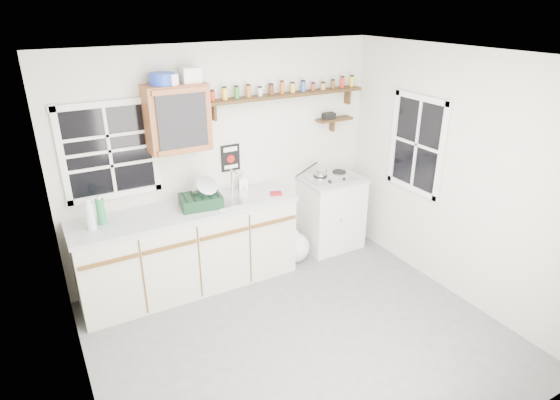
{
  "coord_description": "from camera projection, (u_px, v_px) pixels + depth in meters",
  "views": [
    {
      "loc": [
        -1.87,
        -2.96,
        2.89
      ],
      "look_at": [
        0.09,
        0.55,
        1.15
      ],
      "focal_mm": 30.0,
      "sensor_mm": 36.0,
      "label": 1
    }
  ],
  "objects": [
    {
      "name": "room",
      "position": [
        302.0,
        215.0,
        3.86
      ],
      "size": [
        3.64,
        3.24,
        2.54
      ],
      "color": "#545456",
      "rests_on": "ground"
    },
    {
      "name": "warning_sign",
      "position": [
        231.0,
        158.0,
        5.15
      ],
      "size": [
        0.22,
        0.02,
        0.3
      ],
      "color": "black",
      "rests_on": "wall_back"
    },
    {
      "name": "saucepan",
      "position": [
        320.0,
        172.0,
        5.47
      ],
      "size": [
        0.36,
        0.16,
        0.16
      ],
      "rotation": [
        0.0,
        0.0,
        -0.05
      ],
      "color": "silver",
      "rests_on": "hotplate"
    },
    {
      "name": "upper_cabinet_clutter",
      "position": [
        173.0,
        78.0,
        4.39
      ],
      "size": [
        0.49,
        0.24,
        0.14
      ],
      "color": "#1B38B0",
      "rests_on": "upper_cabinet"
    },
    {
      "name": "soap_bottle",
      "position": [
        243.0,
        180.0,
        5.22
      ],
      "size": [
        0.13,
        0.13,
        0.21
      ],
      "primitive_type": "imported",
      "rotation": [
        0.0,
        0.0,
        -0.39
      ],
      "color": "white",
      "rests_on": "main_cabinet"
    },
    {
      "name": "dish_rack",
      "position": [
        202.0,
        197.0,
        4.79
      ],
      "size": [
        0.45,
        0.36,
        0.31
      ],
      "rotation": [
        0.0,
        0.0,
        -0.13
      ],
      "color": "black",
      "rests_on": "main_cabinet"
    },
    {
      "name": "right_cabinet",
      "position": [
        331.0,
        212.0,
        5.8
      ],
      "size": [
        0.73,
        0.57,
        0.91
      ],
      "color": "beige",
      "rests_on": "floor"
    },
    {
      "name": "secondary_shelf",
      "position": [
        332.0,
        119.0,
        5.56
      ],
      "size": [
        0.45,
        0.16,
        0.24
      ],
      "color": "black",
      "rests_on": "wall_back"
    },
    {
      "name": "upper_cabinet",
      "position": [
        177.0,
        118.0,
        4.55
      ],
      "size": [
        0.6,
        0.32,
        0.65
      ],
      "color": "brown",
      "rests_on": "wall_back"
    },
    {
      "name": "window_back",
      "position": [
        109.0,
        151.0,
        4.48
      ],
      "size": [
        0.93,
        0.03,
        0.98
      ],
      "color": "black",
      "rests_on": "wall_back"
    },
    {
      "name": "window_right",
      "position": [
        417.0,
        144.0,
        5.03
      ],
      "size": [
        0.03,
        0.78,
        1.08
      ],
      "color": "black",
      "rests_on": "wall_back"
    },
    {
      "name": "rag",
      "position": [
        276.0,
        193.0,
        5.12
      ],
      "size": [
        0.16,
        0.15,
        0.02
      ],
      "primitive_type": "cube",
      "rotation": [
        0.0,
        0.0,
        -0.35
      ],
      "color": "maroon",
      "rests_on": "main_cabinet"
    },
    {
      "name": "hotplate",
      "position": [
        330.0,
        176.0,
        5.57
      ],
      "size": [
        0.56,
        0.33,
        0.08
      ],
      "rotation": [
        0.0,
        0.0,
        -0.07
      ],
      "color": "silver",
      "rests_on": "right_cabinet"
    },
    {
      "name": "spice_shelf",
      "position": [
        286.0,
        94.0,
        5.12
      ],
      "size": [
        1.91,
        0.18,
        0.35
      ],
      "color": "black",
      "rests_on": "wall_back"
    },
    {
      "name": "water_bottles",
      "position": [
        95.0,
        214.0,
        4.34
      ],
      "size": [
        0.19,
        0.16,
        0.3
      ],
      "color": "silver",
      "rests_on": "main_cabinet"
    },
    {
      "name": "trash_bag",
      "position": [
        295.0,
        247.0,
        5.53
      ],
      "size": [
        0.38,
        0.35,
        0.44
      ],
      "color": "silver",
      "rests_on": "floor"
    },
    {
      "name": "sink",
      "position": [
        234.0,
        197.0,
        5.01
      ],
      "size": [
        0.52,
        0.44,
        0.29
      ],
      "color": "silver",
      "rests_on": "main_cabinet"
    },
    {
      "name": "main_cabinet",
      "position": [
        190.0,
        248.0,
        4.95
      ],
      "size": [
        2.31,
        0.63,
        0.92
      ],
      "color": "#BAB29A",
      "rests_on": "floor"
    }
  ]
}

